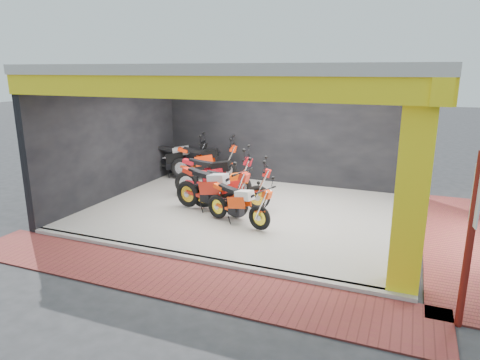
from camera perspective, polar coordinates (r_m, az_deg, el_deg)
name	(u,v)px	position (r m, az deg, el deg)	size (l,w,h in m)	color
ground	(217,242)	(9.30, -3.05, -8.28)	(80.00, 80.00, 0.00)	#2D2D30
showroom_floor	(250,212)	(11.00, 1.37, -4.30)	(8.00, 6.00, 0.10)	silver
showroom_ceiling	(251,69)	(10.42, 1.49, 14.52)	(8.40, 6.40, 0.20)	beige
back_wall	(286,131)	(13.49, 6.11, 6.56)	(8.20, 0.20, 3.50)	black
left_wall	(115,137)	(12.60, -16.38, 5.50)	(0.20, 6.20, 3.50)	black
corner_column	(412,191)	(7.24, 21.94, -1.37)	(0.50, 0.50, 3.50)	yellow
header_beam_front	(191,87)	(7.69, -6.61, 12.19)	(8.40, 0.30, 0.40)	yellow
header_beam_right	(435,85)	(9.76, 24.52, 11.49)	(0.30, 6.40, 0.40)	yellow
floor_kerb	(195,259)	(8.45, -6.03, -10.42)	(8.00, 0.20, 0.10)	silver
paver_front	(174,278)	(7.86, -8.76, -12.82)	(9.00, 1.40, 0.03)	brown
paver_right	(458,241)	(10.45, 27.03, -7.21)	(1.40, 7.00, 0.03)	brown
signpost	(471,234)	(6.69, 28.41, -6.41)	(0.10, 0.36, 2.58)	maroon
moto_hero	(260,206)	(9.45, 2.63, -3.44)	(1.93, 0.71, 1.18)	#F33D0A
moto_row_a	(236,190)	(10.18, -0.57, -1.37)	(2.33, 0.86, 1.42)	red
moto_row_b	(239,174)	(11.68, -0.09, 0.76)	(2.36, 0.87, 1.44)	red
moto_row_c	(258,186)	(10.79, 2.38, -0.76)	(2.16, 0.80, 1.32)	red
moto_row_d	(226,160)	(13.69, -1.86, 2.74)	(2.30, 0.85, 1.41)	#FC330A
moto_row_e	(197,157)	(14.14, -5.80, 3.10)	(2.34, 0.87, 1.43)	black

